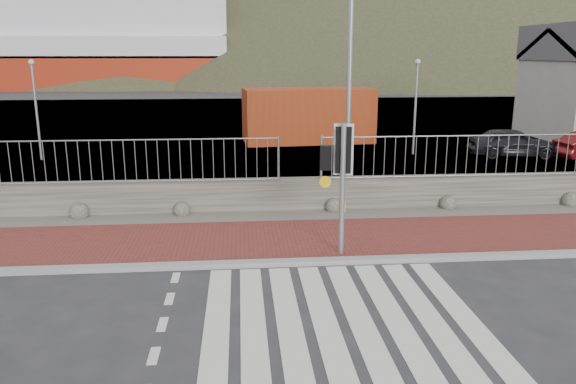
{
  "coord_description": "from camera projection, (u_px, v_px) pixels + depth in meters",
  "views": [
    {
      "loc": [
        -1.65,
        -8.14,
        4.38
      ],
      "look_at": [
        -0.69,
        3.0,
        1.6
      ],
      "focal_mm": 35.0,
      "sensor_mm": 36.0,
      "label": 1
    }
  ],
  "objects": [
    {
      "name": "ground",
      "position": [
        346.0,
        332.0,
        9.07
      ],
      "size": [
        220.0,
        220.0,
        0.0
      ],
      "primitive_type": "plane",
      "color": "#28282B",
      "rests_on": "ground"
    },
    {
      "name": "sidewalk_far",
      "position": [
        311.0,
        240.0,
        13.41
      ],
      "size": [
        40.0,
        3.0,
        0.08
      ],
      "primitive_type": "cube",
      "color": "brown",
      "rests_on": "ground"
    },
    {
      "name": "kerb_far",
      "position": [
        320.0,
        262.0,
        11.96
      ],
      "size": [
        40.0,
        0.25,
        0.12
      ],
      "primitive_type": "cube",
      "color": "gray",
      "rests_on": "ground"
    },
    {
      "name": "zebra_crossing",
      "position": [
        347.0,
        331.0,
        9.07
      ],
      "size": [
        4.62,
        5.6,
        0.01
      ],
      "color": "silver",
      "rests_on": "ground"
    },
    {
      "name": "gravel_strip",
      "position": [
        302.0,
        216.0,
        15.35
      ],
      "size": [
        40.0,
        1.5,
        0.06
      ],
      "primitive_type": "cube",
      "color": "#59544C",
      "rests_on": "ground"
    },
    {
      "name": "stone_wall",
      "position": [
        299.0,
        194.0,
        16.02
      ],
      "size": [
        40.0,
        0.6,
        0.9
      ],
      "primitive_type": "cube",
      "color": "#48433B",
      "rests_on": "ground"
    },
    {
      "name": "railing",
      "position": [
        300.0,
        148.0,
        15.54
      ],
      "size": [
        18.07,
        0.07,
        1.22
      ],
      "color": "gray",
      "rests_on": "stone_wall"
    },
    {
      "name": "quay",
      "position": [
        265.0,
        123.0,
        36.04
      ],
      "size": [
        120.0,
        40.0,
        0.5
      ],
      "primitive_type": "cube",
      "color": "#4C4C4F",
      "rests_on": "ground"
    },
    {
      "name": "water",
      "position": [
        252.0,
        89.0,
        69.88
      ],
      "size": [
        220.0,
        50.0,
        0.05
      ],
      "primitive_type": "cube",
      "color": "#3F4C54",
      "rests_on": "ground"
    },
    {
      "name": "ferry",
      "position": [
        57.0,
        45.0,
        71.37
      ],
      "size": [
        50.0,
        16.0,
        20.0
      ],
      "color": "maroon",
      "rests_on": "ground"
    },
    {
      "name": "hills_backdrop",
      "position": [
        289.0,
        211.0,
        100.18
      ],
      "size": [
        254.0,
        90.0,
        100.0
      ],
      "color": "#2B331E",
      "rests_on": "ground"
    },
    {
      "name": "traffic_signal_far",
      "position": [
        341.0,
        162.0,
        11.91
      ],
      "size": [
        0.72,
        0.35,
        2.95
      ],
      "rotation": [
        0.0,
        0.0,
        2.93
      ],
      "color": "gray",
      "rests_on": "ground"
    },
    {
      "name": "streetlight",
      "position": [
        355.0,
        42.0,
        15.96
      ],
      "size": [
        1.71,
        0.7,
        8.29
      ],
      "rotation": [
        0.0,
        0.0,
        0.31
      ],
      "color": "gray",
      "rests_on": "ground"
    },
    {
      "name": "shipping_container",
      "position": [
        308.0,
        115.0,
        28.12
      ],
      "size": [
        6.59,
        3.22,
        2.66
      ],
      "primitive_type": "cube",
      "rotation": [
        0.0,
        0.0,
        0.09
      ],
      "color": "#A03911",
      "rests_on": "ground"
    },
    {
      "name": "car_a",
      "position": [
        512.0,
        142.0,
        24.18
      ],
      "size": [
        3.85,
        2.04,
        1.25
      ],
      "primitive_type": "imported",
      "rotation": [
        0.0,
        0.0,
        1.41
      ],
      "color": "black",
      "rests_on": "ground"
    }
  ]
}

